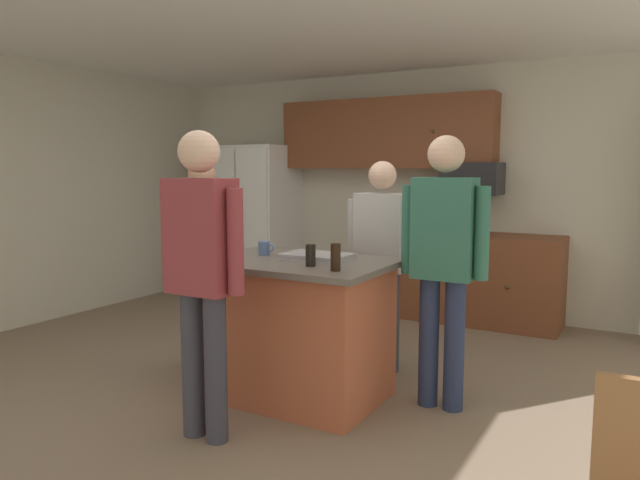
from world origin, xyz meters
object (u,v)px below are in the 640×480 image
at_px(kitchen_island, 298,328).
at_px(mug_blue_stoneware, 264,248).
at_px(person_guest_left, 204,250).
at_px(serving_tray, 317,257).
at_px(microwave_over_range, 472,179).
at_px(person_elder_center, 202,263).
at_px(person_guest_by_door, 382,252).
at_px(glass_stout_tall, 311,255).
at_px(refrigerator, 255,222).
at_px(person_host_foreground, 444,252).
at_px(tumbler_amber, 336,257).

distance_m(kitchen_island, mug_blue_stoneware, 0.61).
height_order(person_guest_left, serving_tray, person_guest_left).
distance_m(person_guest_left, mug_blue_stoneware, 0.65).
height_order(microwave_over_range, person_elder_center, person_elder_center).
xyz_separation_m(person_elder_center, mug_blue_stoneware, (-0.18, 0.87, -0.03)).
height_order(person_guest_by_door, glass_stout_tall, person_guest_by_door).
height_order(refrigerator, mug_blue_stoneware, refrigerator).
relative_size(person_host_foreground, mug_blue_stoneware, 14.16).
height_order(kitchen_island, tumbler_amber, tumbler_amber).
distance_m(person_elder_center, glass_stout_tall, 0.71).
bearing_deg(microwave_over_range, person_host_foreground, -78.63).
bearing_deg(mug_blue_stoneware, serving_tray, -0.33).
bearing_deg(person_guest_by_door, person_elder_center, 4.52).
height_order(mug_blue_stoneware, serving_tray, mug_blue_stoneware).
bearing_deg(serving_tray, person_guest_by_door, 77.63).
distance_m(person_guest_by_door, mug_blue_stoneware, 0.92).
bearing_deg(person_host_foreground, serving_tray, -1.90).
bearing_deg(person_elder_center, person_host_foreground, -33.51).
height_order(microwave_over_range, serving_tray, microwave_over_range).
height_order(refrigerator, microwave_over_range, refrigerator).
relative_size(person_host_foreground, tumbler_amber, 10.74).
xyz_separation_m(glass_stout_tall, mug_blue_stoneware, (-0.52, 0.24, -0.02)).
bearing_deg(serving_tray, tumbler_amber, -45.54).
height_order(refrigerator, person_guest_left, refrigerator).
relative_size(refrigerator, person_guest_by_door, 1.13).
height_order(person_elder_center, tumbler_amber, person_elder_center).
distance_m(refrigerator, person_guest_left, 2.62).
distance_m(person_elder_center, person_guest_by_door, 1.63).
distance_m(glass_stout_tall, tumbler_amber, 0.23).
bearing_deg(tumbler_amber, mug_blue_stoneware, 156.56).
height_order(person_host_foreground, glass_stout_tall, person_host_foreground).
bearing_deg(kitchen_island, mug_blue_stoneware, 167.91).
bearing_deg(kitchen_island, microwave_over_range, 80.43).
height_order(person_elder_center, person_host_foreground, person_elder_center).
xyz_separation_m(refrigerator, microwave_over_range, (2.60, 0.12, 0.54)).
bearing_deg(person_guest_by_door, person_host_foreground, 72.24).
relative_size(person_host_foreground, glass_stout_tall, 12.97).
bearing_deg(kitchen_island, serving_tray, 31.12).
height_order(person_guest_left, person_guest_by_door, person_guest_left).
height_order(person_host_foreground, mug_blue_stoneware, person_host_foreground).
xyz_separation_m(microwave_over_range, person_guest_by_door, (-0.17, -1.83, -0.53)).
height_order(refrigerator, person_host_foreground, refrigerator).
bearing_deg(microwave_over_range, serving_tray, -97.41).
xyz_separation_m(person_guest_left, mug_blue_stoneware, (0.64, -0.10, 0.07)).
bearing_deg(glass_stout_tall, mug_blue_stoneware, 154.92).
bearing_deg(mug_blue_stoneware, tumbler_amber, -23.44).
distance_m(person_guest_left, serving_tray, 1.07).
distance_m(refrigerator, person_guest_by_door, 2.97).
xyz_separation_m(microwave_over_range, tumbler_amber, (-0.02, -2.86, -0.42)).
bearing_deg(microwave_over_range, tumbler_amber, -90.36).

